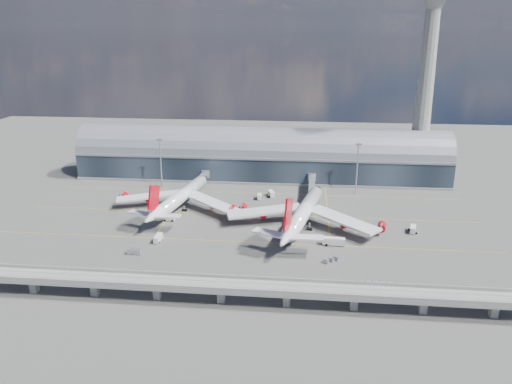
# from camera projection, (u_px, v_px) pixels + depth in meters

# --- Properties ---
(ground) EXTENTS (500.00, 500.00, 0.00)m
(ground) POSITION_uv_depth(u_px,v_px,m) (244.00, 232.00, 204.51)
(ground) COLOR #474744
(ground) RESTS_ON ground
(taxi_lines) EXTENTS (200.00, 80.12, 0.01)m
(taxi_lines) POSITION_uv_depth(u_px,v_px,m) (250.00, 213.00, 225.36)
(taxi_lines) COLOR gold
(taxi_lines) RESTS_ON ground
(terminal) EXTENTS (200.00, 30.00, 28.00)m
(terminal) POSITION_uv_depth(u_px,v_px,m) (261.00, 157.00, 274.47)
(terminal) COLOR #1C2530
(terminal) RESTS_ON ground
(control_tower) EXTENTS (19.00, 19.00, 103.00)m
(control_tower) POSITION_uv_depth(u_px,v_px,m) (426.00, 84.00, 258.19)
(control_tower) COLOR gray
(control_tower) RESTS_ON ground
(guideway) EXTENTS (220.00, 8.50, 7.20)m
(guideway) POSITION_uv_depth(u_px,v_px,m) (221.00, 287.00, 150.95)
(guideway) COLOR gray
(guideway) RESTS_ON ground
(floodlight_mast_left) EXTENTS (3.00, 0.70, 25.70)m
(floodlight_mast_left) POSITION_uv_depth(u_px,v_px,m) (161.00, 162.00, 256.89)
(floodlight_mast_left) COLOR gray
(floodlight_mast_left) RESTS_ON ground
(floodlight_mast_right) EXTENTS (3.00, 0.70, 25.70)m
(floodlight_mast_right) POSITION_uv_depth(u_px,v_px,m) (357.00, 167.00, 247.23)
(floodlight_mast_right) COLOR gray
(floodlight_mast_right) RESTS_ON ground
(airliner_left) EXTENTS (62.24, 65.51, 20.02)m
(airliner_left) POSITION_uv_depth(u_px,v_px,m) (179.00, 198.00, 227.33)
(airliner_left) COLOR white
(airliner_left) RESTS_ON ground
(airliner_right) EXTENTS (67.05, 70.17, 22.40)m
(airliner_right) POSITION_uv_depth(u_px,v_px,m) (303.00, 214.00, 207.37)
(airliner_right) COLOR white
(airliner_right) RESTS_ON ground
(jet_bridge_left) EXTENTS (4.40, 28.00, 7.25)m
(jet_bridge_left) POSITION_uv_depth(u_px,v_px,m) (201.00, 180.00, 255.73)
(jet_bridge_left) COLOR gray
(jet_bridge_left) RESTS_ON ground
(jet_bridge_right) EXTENTS (4.40, 32.00, 7.25)m
(jet_bridge_right) POSITION_uv_depth(u_px,v_px,m) (312.00, 184.00, 248.45)
(jet_bridge_right) COLOR gray
(jet_bridge_right) RESTS_ON ground
(service_truck_0) EXTENTS (2.31, 6.21, 2.55)m
(service_truck_0) POSITION_uv_depth(u_px,v_px,m) (158.00, 238.00, 194.96)
(service_truck_0) COLOR silver
(service_truck_0) RESTS_ON ground
(service_truck_1) EXTENTS (5.13, 2.62, 2.95)m
(service_truck_1) POSITION_uv_depth(u_px,v_px,m) (169.00, 217.00, 215.61)
(service_truck_1) COLOR silver
(service_truck_1) RESTS_ON ground
(service_truck_2) EXTENTS (8.60, 3.08, 3.06)m
(service_truck_2) POSITION_uv_depth(u_px,v_px,m) (334.00, 241.00, 191.41)
(service_truck_2) COLOR silver
(service_truck_2) RESTS_ON ground
(service_truck_3) EXTENTS (3.36, 5.88, 2.68)m
(service_truck_3) POSITION_uv_depth(u_px,v_px,m) (413.00, 229.00, 203.49)
(service_truck_3) COLOR silver
(service_truck_3) RESTS_ON ground
(service_truck_4) EXTENTS (2.58, 4.55, 2.52)m
(service_truck_4) POSITION_uv_depth(u_px,v_px,m) (259.00, 197.00, 242.34)
(service_truck_4) COLOR silver
(service_truck_4) RESTS_ON ground
(service_truck_5) EXTENTS (4.12, 6.18, 2.79)m
(service_truck_5) POSITION_uv_depth(u_px,v_px,m) (271.00, 194.00, 246.02)
(service_truck_5) COLOR silver
(service_truck_5) RESTS_ON ground
(cargo_train_0) EXTENTS (5.49, 2.15, 1.83)m
(cargo_train_0) POSITION_uv_depth(u_px,v_px,m) (134.00, 252.00, 184.00)
(cargo_train_0) COLOR gray
(cargo_train_0) RESTS_ON ground
(cargo_train_1) EXTENTS (11.24, 2.44, 1.48)m
(cargo_train_1) POSITION_uv_depth(u_px,v_px,m) (376.00, 284.00, 161.74)
(cargo_train_1) COLOR gray
(cargo_train_1) RESTS_ON ground
(cargo_train_2) EXTENTS (6.27, 4.87, 1.48)m
(cargo_train_2) POSITION_uv_depth(u_px,v_px,m) (331.00, 260.00, 178.23)
(cargo_train_2) COLOR gray
(cargo_train_2) RESTS_ON ground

